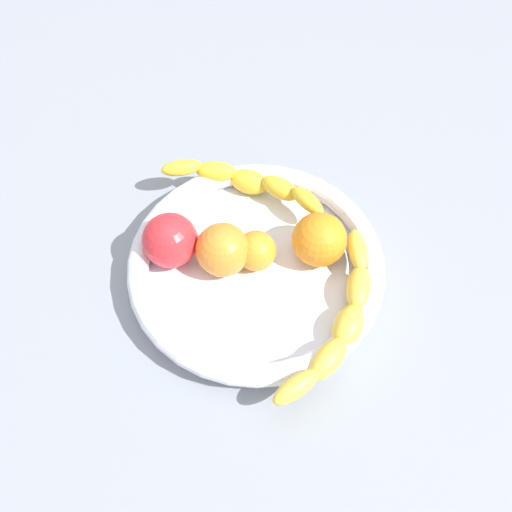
% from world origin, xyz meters
% --- Properties ---
extents(kitchen_counter, '(1.20, 1.20, 0.03)m').
position_xyz_m(kitchen_counter, '(0.00, 0.00, 0.01)').
color(kitchen_counter, gray).
rests_on(kitchen_counter, ground).
extents(fruit_bowl, '(0.32, 0.32, 0.04)m').
position_xyz_m(fruit_bowl, '(0.00, 0.00, 0.05)').
color(fruit_bowl, silver).
rests_on(fruit_bowl, kitchen_counter).
extents(banana_draped_left, '(0.13, 0.23, 0.04)m').
position_xyz_m(banana_draped_left, '(0.10, -0.08, 0.07)').
color(banana_draped_left, yellow).
rests_on(banana_draped_left, fruit_bowl).
extents(banana_draped_right, '(0.22, 0.10, 0.05)m').
position_xyz_m(banana_draped_right, '(-0.01, 0.12, 0.07)').
color(banana_draped_right, yellow).
rests_on(banana_draped_right, fruit_bowl).
extents(orange_front, '(0.07, 0.07, 0.07)m').
position_xyz_m(orange_front, '(0.08, 0.02, 0.08)').
color(orange_front, orange).
rests_on(orange_front, fruit_bowl).
extents(orange_mid_left, '(0.07, 0.07, 0.07)m').
position_xyz_m(orange_mid_left, '(-0.04, 0.01, 0.08)').
color(orange_mid_left, orange).
rests_on(orange_mid_left, fruit_bowl).
extents(orange_mid_right, '(0.05, 0.05, 0.05)m').
position_xyz_m(orange_mid_right, '(0.00, 0.01, 0.07)').
color(orange_mid_right, orange).
rests_on(orange_mid_right, fruit_bowl).
extents(tomato_red, '(0.07, 0.07, 0.07)m').
position_xyz_m(tomato_red, '(-0.10, 0.02, 0.08)').
color(tomato_red, red).
rests_on(tomato_red, fruit_bowl).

